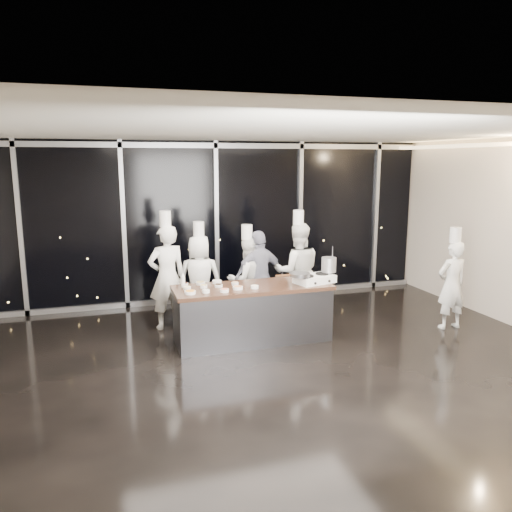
{
  "coord_description": "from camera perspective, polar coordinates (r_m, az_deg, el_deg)",
  "views": [
    {
      "loc": [
        -2.18,
        -6.31,
        2.83
      ],
      "look_at": [
        0.15,
        1.2,
        1.31
      ],
      "focal_mm": 35.0,
      "sensor_mm": 36.0,
      "label": 1
    }
  ],
  "objects": [
    {
      "name": "ground",
      "position": [
        7.25,
        1.72,
        -12.01
      ],
      "size": [
        9.0,
        9.0,
        0.0
      ],
      "primitive_type": "plane",
      "color": "black",
      "rests_on": "ground"
    },
    {
      "name": "room_shell",
      "position": [
        6.76,
        3.25,
        5.98
      ],
      "size": [
        9.02,
        7.02,
        3.21
      ],
      "color": "beige",
      "rests_on": "ground"
    },
    {
      "name": "window_wall",
      "position": [
        10.06,
        -4.58,
        3.88
      ],
      "size": [
        8.9,
        0.11,
        3.2
      ],
      "color": "black",
      "rests_on": "ground"
    },
    {
      "name": "demo_counter",
      "position": [
        7.9,
        -0.39,
        -6.56
      ],
      "size": [
        2.46,
        0.86,
        0.9
      ],
      "color": "#3D3D43",
      "rests_on": "ground"
    },
    {
      "name": "stove",
      "position": [
        8.0,
        6.71,
        -2.6
      ],
      "size": [
        0.69,
        0.52,
        0.14
      ],
      "rotation": [
        0.0,
        0.0,
        0.26
      ],
      "color": "white",
      "rests_on": "demo_counter"
    },
    {
      "name": "frying_pan",
      "position": [
        7.81,
        4.97,
        -2.13
      ],
      "size": [
        0.59,
        0.4,
        0.05
      ],
      "rotation": [
        0.0,
        0.0,
        0.26
      ],
      "color": "slate",
      "rests_on": "stove"
    },
    {
      "name": "stock_pot",
      "position": [
        8.15,
        8.32,
        -0.99
      ],
      "size": [
        0.29,
        0.29,
        0.24
      ],
      "primitive_type": "cylinder",
      "rotation": [
        0.0,
        0.0,
        0.26
      ],
      "color": "#AAAAAC",
      "rests_on": "stove"
    },
    {
      "name": "prep_bowls",
      "position": [
        7.64,
        -4.95,
        -3.52
      ],
      "size": [
        1.14,
        0.7,
        0.05
      ],
      "color": "white",
      "rests_on": "demo_counter"
    },
    {
      "name": "squeeze_bottle",
      "position": [
        7.71,
        -8.35,
        -2.79
      ],
      "size": [
        0.07,
        0.07,
        0.24
      ],
      "color": "white",
      "rests_on": "demo_counter"
    },
    {
      "name": "chef_far_left",
      "position": [
        8.52,
        -10.12,
        -2.27
      ],
      "size": [
        0.71,
        0.54,
        2.01
      ],
      "rotation": [
        0.0,
        0.0,
        3.33
      ],
      "color": "white",
      "rests_on": "ground"
    },
    {
      "name": "chef_left",
      "position": [
        8.77,
        -6.45,
        -2.54
      ],
      "size": [
        0.84,
        0.63,
        1.79
      ],
      "rotation": [
        0.0,
        0.0,
        2.96
      ],
      "color": "white",
      "rests_on": "ground"
    },
    {
      "name": "chef_center",
      "position": [
        8.8,
        -1.03,
        -2.64
      ],
      "size": [
        0.8,
        0.66,
        1.73
      ],
      "rotation": [
        0.0,
        0.0,
        3.28
      ],
      "color": "white",
      "rests_on": "ground"
    },
    {
      "name": "guest",
      "position": [
        8.77,
        0.41,
        -2.34
      ],
      "size": [
        1.01,
        0.58,
        1.63
      ],
      "rotation": [
        0.0,
        0.0,
        3.34
      ],
      "color": "#131736",
      "rests_on": "ground"
    },
    {
      "name": "chef_right",
      "position": [
        8.94,
        4.77,
        -1.71
      ],
      "size": [
        0.96,
        0.81,
        1.97
      ],
      "rotation": [
        0.0,
        0.0,
        2.94
      ],
      "color": "white",
      "rests_on": "ground"
    },
    {
      "name": "chef_side",
      "position": [
        9.03,
        21.46,
        -2.95
      ],
      "size": [
        0.56,
        0.38,
        1.73
      ],
      "rotation": [
        0.0,
        0.0,
        3.18
      ],
      "color": "white",
      "rests_on": "ground"
    }
  ]
}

